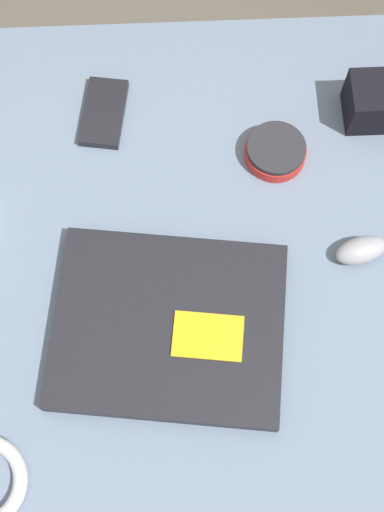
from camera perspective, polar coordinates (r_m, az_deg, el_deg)
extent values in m
plane|color=#38383D|center=(1.12, 0.00, -3.08)|extent=(8.00, 8.00, 0.00)
cube|color=slate|center=(1.05, 0.00, -1.84)|extent=(0.95, 0.79, 0.16)
cube|color=black|center=(0.93, -1.88, -5.62)|extent=(0.33, 0.28, 0.02)
cube|color=orange|center=(0.92, 1.28, -6.43)|extent=(0.10, 0.07, 0.00)
ellipsoid|color=gray|center=(0.99, 13.37, 0.31)|extent=(0.08, 0.05, 0.03)
cylinder|color=red|center=(1.04, 6.68, 8.20)|extent=(0.09, 0.09, 0.02)
cylinder|color=#232328|center=(1.02, 6.77, 8.57)|extent=(0.08, 0.08, 0.01)
cube|color=black|center=(1.07, -7.06, 11.30)|extent=(0.07, 0.12, 0.01)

